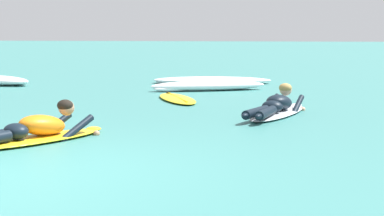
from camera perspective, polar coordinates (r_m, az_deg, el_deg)
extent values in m
plane|color=#387A75|center=(16.51, -1.19, 1.78)|extent=(120.00, 120.00, 0.00)
ellipsoid|color=yellow|center=(8.75, -12.68, -2.51)|extent=(1.45, 2.05, 0.07)
ellipsoid|color=yellow|center=(9.39, -8.25, -1.74)|extent=(0.28, 0.27, 0.06)
ellipsoid|color=orange|center=(8.76, -12.46, -1.41)|extent=(0.69, 0.82, 0.35)
ellipsoid|color=black|center=(8.51, -14.55, -1.91)|extent=(0.43, 0.41, 0.20)
cylinder|color=black|center=(9.19, -11.50, -1.51)|extent=(0.36, 0.57, 0.34)
sphere|color=tan|center=(9.46, -9.74, -1.85)|extent=(0.09, 0.09, 0.09)
cylinder|color=black|center=(8.86, -9.69, -1.78)|extent=(0.36, 0.57, 0.34)
sphere|color=tan|center=(9.12, -8.01, -2.14)|extent=(0.09, 0.09, 0.09)
sphere|color=tan|center=(9.01, -10.49, 0.03)|extent=(0.21, 0.21, 0.21)
ellipsoid|color=black|center=(8.99, -10.59, 0.21)|extent=(0.29, 0.28, 0.16)
ellipsoid|color=silver|center=(11.24, 7.22, -0.40)|extent=(1.15, 2.44, 0.07)
ellipsoid|color=silver|center=(12.32, 8.74, 0.25)|extent=(0.24, 0.24, 0.06)
ellipsoid|color=black|center=(11.27, 7.31, 0.46)|extent=(0.55, 0.73, 0.34)
ellipsoid|color=black|center=(10.91, 6.74, 0.11)|extent=(0.40, 0.36, 0.20)
cylinder|color=black|center=(10.40, 5.40, -0.36)|extent=(0.39, 0.83, 0.14)
ellipsoid|color=black|center=(10.02, 4.52, -0.61)|extent=(0.15, 0.24, 0.08)
cylinder|color=black|center=(10.35, 6.24, -0.40)|extent=(0.30, 0.84, 0.14)
ellipsoid|color=black|center=(9.96, 5.65, -0.67)|extent=(0.15, 0.24, 0.08)
cylinder|color=black|center=(11.68, 6.77, 0.29)|extent=(0.24, 0.59, 0.34)
sphere|color=tan|center=(12.05, 7.29, 0.01)|extent=(0.09, 0.09, 0.09)
cylinder|color=black|center=(11.54, 8.83, 0.19)|extent=(0.24, 0.59, 0.34)
sphere|color=tan|center=(11.90, 9.27, -0.11)|extent=(0.09, 0.09, 0.09)
sphere|color=tan|center=(11.61, 7.86, 1.55)|extent=(0.21, 0.21, 0.21)
ellipsoid|color=#AD894C|center=(11.59, 7.83, 1.69)|extent=(0.26, 0.25, 0.16)
ellipsoid|color=yellow|center=(13.43, -1.26, 0.80)|extent=(1.35, 2.25, 0.07)
cube|color=yellow|center=(13.43, -1.26, 0.96)|extent=(0.72, 1.74, 0.01)
cone|color=black|center=(14.33, -1.99, 1.05)|extent=(0.13, 0.13, 0.16)
ellipsoid|color=white|center=(15.52, 1.38, 1.89)|extent=(2.69, 1.54, 0.23)
ellipsoid|color=white|center=(15.78, 3.66, 1.84)|extent=(0.93, 0.81, 0.16)
ellipsoid|color=white|center=(15.28, -1.48, 1.62)|extent=(0.99, 0.66, 0.13)
ellipsoid|color=white|center=(17.58, 1.70, 2.35)|extent=(3.13, 1.46, 0.17)
ellipsoid|color=white|center=(17.75, 4.16, 2.30)|extent=(1.22, 0.91, 0.12)
ellipsoid|color=white|center=(17.51, -1.29, 2.21)|extent=(1.09, 0.57, 0.09)
ellipsoid|color=white|center=(17.46, -14.60, 2.10)|extent=(0.76, 0.49, 0.17)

